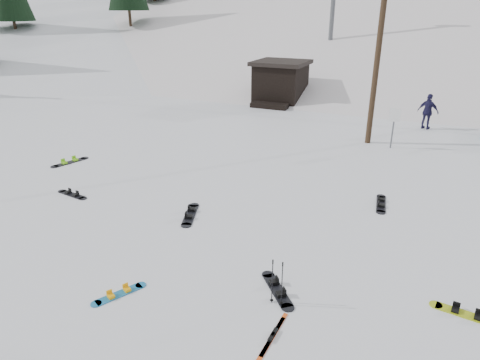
% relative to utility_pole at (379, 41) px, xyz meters
% --- Properties ---
extents(ground, '(200.00, 200.00, 0.00)m').
position_rel_utility_pole_xyz_m(ground, '(-2.00, -14.00, -4.68)').
color(ground, white).
rests_on(ground, ground).
extents(ski_slope, '(60.00, 85.24, 65.97)m').
position_rel_utility_pole_xyz_m(ski_slope, '(-2.00, 41.00, -16.68)').
color(ski_slope, white).
rests_on(ski_slope, ground).
extents(ridge_left, '(47.54, 95.03, 58.38)m').
position_rel_utility_pole_xyz_m(ridge_left, '(-38.00, 34.00, -15.68)').
color(ridge_left, white).
rests_on(ridge_left, ground).
extents(treeline_left, '(20.00, 64.00, 10.00)m').
position_rel_utility_pole_xyz_m(treeline_left, '(-36.00, 26.00, -4.68)').
color(treeline_left, black).
rests_on(treeline_left, ground).
extents(treeline_crest, '(50.00, 6.00, 10.00)m').
position_rel_utility_pole_xyz_m(treeline_crest, '(-2.00, 72.00, -4.68)').
color(treeline_crest, black).
rests_on(treeline_crest, ski_slope).
extents(utility_pole, '(2.00, 0.26, 9.00)m').
position_rel_utility_pole_xyz_m(utility_pole, '(0.00, 0.00, 0.00)').
color(utility_pole, '#3A2819').
rests_on(utility_pole, ground).
extents(trail_sign, '(0.50, 0.09, 1.85)m').
position_rel_utility_pole_xyz_m(trail_sign, '(1.10, -0.42, -3.41)').
color(trail_sign, '#595B60').
rests_on(trail_sign, ground).
extents(lift_hut, '(3.40, 4.10, 2.75)m').
position_rel_utility_pole_xyz_m(lift_hut, '(-7.00, 6.94, -3.32)').
color(lift_hut, black).
rests_on(lift_hut, ground).
extents(hero_snowboard, '(0.72, 1.22, 0.09)m').
position_rel_utility_pole_xyz_m(hero_snowboard, '(-3.17, -14.34, -4.66)').
color(hero_snowboard, '#1C79B8').
rests_on(hero_snowboard, ground).
extents(hero_skis, '(0.12, 1.50, 0.08)m').
position_rel_utility_pole_xyz_m(hero_skis, '(0.48, -14.13, -4.66)').
color(hero_skis, '#CC4715').
rests_on(hero_skis, ground).
extents(ski_poles, '(0.30, 0.08, 1.10)m').
position_rel_utility_pole_xyz_m(ski_poles, '(0.19, -13.13, -4.12)').
color(ski_poles, black).
rests_on(ski_poles, ground).
extents(board_scatter_a, '(1.39, 0.42, 0.10)m').
position_rel_utility_pole_xyz_m(board_scatter_a, '(-8.28, -10.62, -4.66)').
color(board_scatter_a, black).
rests_on(board_scatter_a, ground).
extents(board_scatter_b, '(0.81, 1.62, 0.12)m').
position_rel_utility_pole_xyz_m(board_scatter_b, '(-3.76, -10.23, -4.65)').
color(board_scatter_b, black).
rests_on(board_scatter_b, ground).
extents(board_scatter_c, '(0.67, 1.64, 0.12)m').
position_rel_utility_pole_xyz_m(board_scatter_c, '(-10.86, -8.15, -4.65)').
color(board_scatter_c, black).
rests_on(board_scatter_c, ground).
extents(board_scatter_d, '(1.14, 1.27, 0.11)m').
position_rel_utility_pole_xyz_m(board_scatter_d, '(0.05, -12.69, -4.65)').
color(board_scatter_d, black).
rests_on(board_scatter_d, ground).
extents(board_scatter_e, '(1.48, 0.44, 0.10)m').
position_rel_utility_pole_xyz_m(board_scatter_e, '(4.00, -11.80, -4.65)').
color(board_scatter_e, '#BACC16').
rests_on(board_scatter_e, ground).
extents(board_scatter_f, '(0.46, 1.58, 0.11)m').
position_rel_utility_pole_xyz_m(board_scatter_f, '(1.57, -6.89, -4.65)').
color(board_scatter_f, black).
rests_on(board_scatter_f, ground).
extents(skier_navy, '(1.18, 0.78, 1.86)m').
position_rel_utility_pole_xyz_m(skier_navy, '(2.38, 3.82, -3.75)').
color(skier_navy, '#1C183E').
rests_on(skier_navy, ground).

